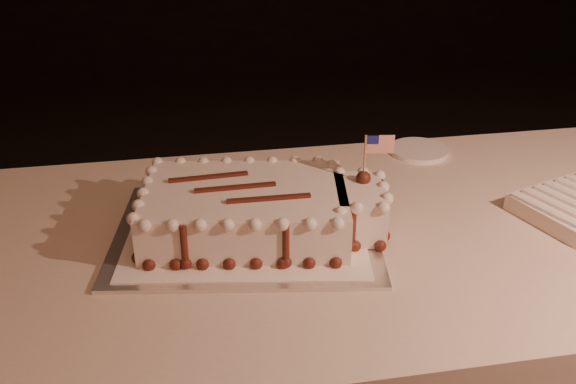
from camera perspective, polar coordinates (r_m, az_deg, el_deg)
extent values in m
cube|color=beige|center=(1.53, 12.32, -14.66)|extent=(2.40, 0.80, 0.75)
cube|color=silver|center=(1.22, -3.70, -3.64)|extent=(0.55, 0.44, 0.01)
cube|color=white|center=(1.22, -3.71, -3.44)|extent=(0.49, 0.40, 0.00)
cube|color=white|center=(1.20, -3.78, -1.59)|extent=(0.40, 0.30, 0.09)
cube|color=white|center=(1.20, 6.33, -1.48)|extent=(0.11, 0.15, 0.09)
sphere|color=#592116|center=(1.13, -12.25, -6.33)|extent=(0.02, 0.02, 0.02)
sphere|color=#592116|center=(1.12, -9.94, -6.36)|extent=(0.02, 0.02, 0.02)
sphere|color=#592116|center=(1.12, -7.60, -6.37)|extent=(0.02, 0.02, 0.02)
sphere|color=#592116|center=(1.11, -5.24, -6.37)|extent=(0.02, 0.02, 0.02)
sphere|color=#592116|center=(1.11, -2.86, -6.36)|extent=(0.02, 0.02, 0.02)
sphere|color=#592116|center=(1.11, -0.48, -6.34)|extent=(0.02, 0.02, 0.02)
sphere|color=#592116|center=(1.11, 1.90, -6.31)|extent=(0.02, 0.02, 0.02)
sphere|color=#592116|center=(1.11, 4.27, -6.27)|extent=(0.02, 0.02, 0.02)
sphere|color=#592116|center=(1.15, 4.55, -5.23)|extent=(0.02, 0.02, 0.02)
sphere|color=#592116|center=(1.16, 5.95, -4.78)|extent=(0.02, 0.02, 0.02)
sphere|color=#592116|center=(1.17, 8.19, -4.74)|extent=(0.02, 0.02, 0.02)
sphere|color=#592116|center=(1.20, 8.54, -3.87)|extent=(0.02, 0.02, 0.02)
sphere|color=#592116|center=(1.24, 8.22, -2.76)|extent=(0.02, 0.02, 0.02)
sphere|color=#592116|center=(1.28, 7.92, -1.72)|extent=(0.02, 0.02, 0.02)
sphere|color=#592116|center=(1.29, 6.50, -1.40)|extent=(0.02, 0.02, 0.02)
sphere|color=#592116|center=(1.28, 4.46, -1.42)|extent=(0.02, 0.02, 0.02)
sphere|color=#592116|center=(1.31, 3.79, -0.72)|extent=(0.02, 0.02, 0.02)
sphere|color=#592116|center=(1.32, 2.59, -0.33)|extent=(0.02, 0.02, 0.02)
sphere|color=#592116|center=(1.32, 0.60, -0.35)|extent=(0.02, 0.02, 0.02)
sphere|color=#592116|center=(1.32, -1.38, -0.37)|extent=(0.02, 0.02, 0.02)
sphere|color=#592116|center=(1.32, -3.37, -0.39)|extent=(0.02, 0.02, 0.02)
sphere|color=#592116|center=(1.32, -5.35, -0.41)|extent=(0.02, 0.02, 0.02)
sphere|color=#592116|center=(1.33, -7.32, -0.42)|extent=(0.02, 0.02, 0.02)
sphere|color=#592116|center=(1.33, -9.28, -0.44)|extent=(0.02, 0.02, 0.02)
sphere|color=#592116|center=(1.34, -11.21, -0.46)|extent=(0.02, 0.02, 0.02)
sphere|color=#592116|center=(1.31, -11.71, -1.29)|extent=(0.02, 0.02, 0.02)
sphere|color=#592116|center=(1.27, -12.04, -2.29)|extent=(0.02, 0.02, 0.02)
sphere|color=#592116|center=(1.23, -12.40, -3.35)|extent=(0.02, 0.02, 0.02)
sphere|color=#592116|center=(1.19, -12.77, -4.48)|extent=(0.02, 0.02, 0.02)
sphere|color=#592116|center=(1.15, -13.17, -5.69)|extent=(0.02, 0.02, 0.02)
sphere|color=white|center=(1.09, -12.65, -2.93)|extent=(0.02, 0.02, 0.02)
sphere|color=white|center=(1.08, -10.27, -2.93)|extent=(0.02, 0.02, 0.02)
sphere|color=white|center=(1.08, -7.85, -2.93)|extent=(0.02, 0.02, 0.02)
sphere|color=white|center=(1.07, -5.41, -2.92)|extent=(0.02, 0.02, 0.02)
sphere|color=white|center=(1.07, -2.96, -2.90)|extent=(0.02, 0.02, 0.02)
sphere|color=white|center=(1.07, -0.50, -2.88)|extent=(0.02, 0.02, 0.02)
sphere|color=white|center=(1.07, 1.96, -2.85)|extent=(0.02, 0.02, 0.02)
sphere|color=white|center=(1.07, 4.41, -2.82)|extent=(0.02, 0.02, 0.02)
sphere|color=white|center=(1.11, 4.70, -1.84)|extent=(0.02, 0.02, 0.02)
sphere|color=white|center=(1.12, 6.14, -1.42)|extent=(0.02, 0.02, 0.02)
sphere|color=white|center=(1.13, 8.45, -1.39)|extent=(0.02, 0.02, 0.02)
sphere|color=white|center=(1.16, 8.80, -0.58)|extent=(0.02, 0.02, 0.02)
sphere|color=white|center=(1.20, 8.46, 0.45)|extent=(0.02, 0.02, 0.02)
sphere|color=white|center=(1.24, 8.14, 1.41)|extent=(0.02, 0.02, 0.02)
sphere|color=white|center=(1.25, 6.68, 1.73)|extent=(0.02, 0.02, 0.02)
sphere|color=white|center=(1.24, 4.59, 1.71)|extent=(0.02, 0.02, 0.02)
sphere|color=white|center=(1.27, 3.90, 2.37)|extent=(0.02, 0.02, 0.02)
sphere|color=white|center=(1.29, 2.66, 2.73)|extent=(0.02, 0.02, 0.02)
sphere|color=white|center=(1.29, 0.62, 2.71)|extent=(0.02, 0.02, 0.02)
sphere|color=white|center=(1.29, -1.42, 2.69)|extent=(0.02, 0.02, 0.02)
sphere|color=white|center=(1.29, -3.46, 2.67)|extent=(0.02, 0.02, 0.02)
sphere|color=white|center=(1.29, -5.50, 2.65)|extent=(0.02, 0.02, 0.02)
sphere|color=white|center=(1.29, -7.52, 2.62)|extent=(0.02, 0.02, 0.02)
sphere|color=white|center=(1.30, -9.53, 2.59)|extent=(0.02, 0.02, 0.02)
sphere|color=white|center=(1.31, -11.52, 2.55)|extent=(0.02, 0.02, 0.02)
sphere|color=white|center=(1.27, -12.04, 1.78)|extent=(0.02, 0.02, 0.02)
sphere|color=white|center=(1.23, -12.39, 0.85)|extent=(0.02, 0.02, 0.02)
sphere|color=white|center=(1.19, -12.77, -0.14)|extent=(0.02, 0.02, 0.02)
sphere|color=white|center=(1.15, -13.17, -1.20)|extent=(0.02, 0.02, 0.02)
sphere|color=white|center=(1.11, -13.60, -2.33)|extent=(0.02, 0.02, 0.02)
cylinder|color=#592116|center=(1.10, -9.20, -4.75)|extent=(0.01, 0.01, 0.08)
sphere|color=#592116|center=(1.12, -9.07, -6.28)|extent=(0.02, 0.02, 0.02)
cylinder|color=#592116|center=(1.09, -0.19, -4.72)|extent=(0.01, 0.01, 0.08)
sphere|color=#592116|center=(1.11, -0.18, -6.26)|extent=(0.02, 0.02, 0.02)
cylinder|color=#592116|center=(1.14, 5.76, -3.21)|extent=(0.01, 0.01, 0.08)
sphere|color=#592116|center=(1.16, 5.68, -4.71)|extent=(0.02, 0.02, 0.02)
cylinder|color=#592116|center=(1.24, 8.14, -0.62)|extent=(0.01, 0.01, 0.08)
sphere|color=#592116|center=(1.26, 8.03, -2.03)|extent=(0.02, 0.02, 0.02)
cylinder|color=#592116|center=(1.31, 3.78, 1.08)|extent=(0.01, 0.01, 0.08)
sphere|color=#592116|center=(1.32, 3.74, -0.29)|extent=(0.02, 0.02, 0.02)
cylinder|color=#592116|center=(1.31, -3.67, 1.05)|extent=(0.01, 0.01, 0.08)
sphere|color=#592116|center=(1.32, -3.62, -0.32)|extent=(0.02, 0.02, 0.02)
cylinder|color=#592116|center=(1.32, -11.11, 0.97)|extent=(0.01, 0.01, 0.08)
sphere|color=#592116|center=(1.34, -10.98, -0.38)|extent=(0.02, 0.02, 0.02)
cylinder|color=#592116|center=(1.19, -12.81, -2.52)|extent=(0.01, 0.01, 0.08)
sphere|color=#592116|center=(1.21, -12.64, -3.97)|extent=(0.02, 0.02, 0.02)
cube|color=#592116|center=(1.22, -7.08, 1.35)|extent=(0.15, 0.02, 0.01)
cube|color=#592116|center=(1.17, -4.70, 0.43)|extent=(0.15, 0.01, 0.01)
cube|color=#592116|center=(1.13, -1.71, -0.55)|extent=(0.15, 0.01, 0.01)
sphere|color=#592116|center=(1.21, 6.72, 1.22)|extent=(0.03, 0.03, 0.03)
cylinder|color=tan|center=(1.19, 6.80, 2.66)|extent=(0.00, 0.00, 0.11)
cube|color=red|center=(1.18, 8.21, 4.22)|extent=(0.05, 0.01, 0.04)
cube|color=navy|center=(1.18, 7.55, 4.65)|extent=(0.02, 0.01, 0.02)
cube|color=white|center=(1.32, 21.92, -1.53)|extent=(0.07, 0.15, 0.01)
cube|color=white|center=(1.35, 22.81, -1.19)|extent=(0.07, 0.15, 0.01)
cube|color=white|center=(1.37, 23.66, -0.86)|extent=(0.07, 0.15, 0.01)
cylinder|color=white|center=(1.59, 11.54, 3.64)|extent=(0.14, 0.14, 0.01)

